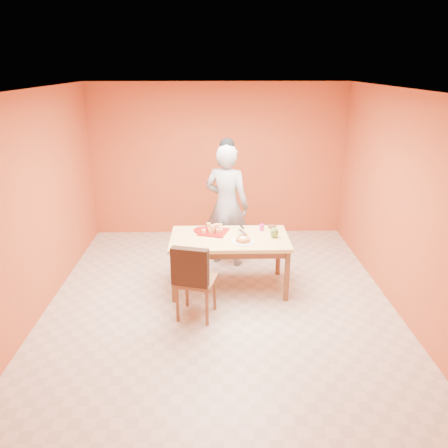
{
  "coord_description": "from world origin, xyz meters",
  "views": [
    {
      "loc": [
        -0.07,
        -5.17,
        2.97
      ],
      "look_at": [
        0.06,
        0.3,
        0.96
      ],
      "focal_mm": 35.0,
      "sensor_mm": 36.0,
      "label": 1
    }
  ],
  "objects_px": {
    "egg_ornament": "(274,233)",
    "checker_tin": "(272,227)",
    "pastry_platter": "(214,232)",
    "sponge_cake": "(243,240)",
    "magenta_glass": "(262,227)",
    "dining_table": "(230,243)",
    "red_dinner_plate": "(203,230)",
    "person": "(227,205)",
    "dining_chair": "(196,279)"
  },
  "relations": [
    {
      "from": "sponge_cake",
      "to": "red_dinner_plate",
      "type": "bearing_deg",
      "value": 141.76
    },
    {
      "from": "dining_chair",
      "to": "egg_ornament",
      "type": "xyz_separation_m",
      "value": [
        1.04,
        0.72,
        0.31
      ]
    },
    {
      "from": "dining_table",
      "to": "sponge_cake",
      "type": "distance_m",
      "value": 0.28
    },
    {
      "from": "dining_table",
      "to": "red_dinner_plate",
      "type": "xyz_separation_m",
      "value": [
        -0.36,
        0.24,
        0.1
      ]
    },
    {
      "from": "pastry_platter",
      "to": "red_dinner_plate",
      "type": "distance_m",
      "value": 0.16
    },
    {
      "from": "person",
      "to": "egg_ornament",
      "type": "relative_size",
      "value": 13.24
    },
    {
      "from": "person",
      "to": "checker_tin",
      "type": "relative_size",
      "value": 16.86
    },
    {
      "from": "sponge_cake",
      "to": "pastry_platter",
      "type": "bearing_deg",
      "value": 137.74
    },
    {
      "from": "pastry_platter",
      "to": "checker_tin",
      "type": "bearing_deg",
      "value": 11.66
    },
    {
      "from": "person",
      "to": "red_dinner_plate",
      "type": "height_order",
      "value": "person"
    },
    {
      "from": "person",
      "to": "pastry_platter",
      "type": "bearing_deg",
      "value": 95.4
    },
    {
      "from": "pastry_platter",
      "to": "checker_tin",
      "type": "distance_m",
      "value": 0.86
    },
    {
      "from": "egg_ornament",
      "to": "dining_chair",
      "type": "bearing_deg",
      "value": -143.06
    },
    {
      "from": "person",
      "to": "magenta_glass",
      "type": "distance_m",
      "value": 0.77
    },
    {
      "from": "magenta_glass",
      "to": "red_dinner_plate",
      "type": "bearing_deg",
      "value": -179.95
    },
    {
      "from": "person",
      "to": "pastry_platter",
      "type": "relative_size",
      "value": 5.22
    },
    {
      "from": "dining_chair",
      "to": "magenta_glass",
      "type": "bearing_deg",
      "value": 62.68
    },
    {
      "from": "red_dinner_plate",
      "to": "sponge_cake",
      "type": "xyz_separation_m",
      "value": [
        0.53,
        -0.42,
        0.03
      ]
    },
    {
      "from": "person",
      "to": "sponge_cake",
      "type": "distance_m",
      "value": 1.03
    },
    {
      "from": "person",
      "to": "egg_ornament",
      "type": "xyz_separation_m",
      "value": [
        0.62,
        -0.86,
        -0.11
      ]
    },
    {
      "from": "dining_chair",
      "to": "magenta_glass",
      "type": "distance_m",
      "value": 1.37
    },
    {
      "from": "red_dinner_plate",
      "to": "sponge_cake",
      "type": "height_order",
      "value": "sponge_cake"
    },
    {
      "from": "red_dinner_plate",
      "to": "magenta_glass",
      "type": "bearing_deg",
      "value": 0.05
    },
    {
      "from": "dining_chair",
      "to": "egg_ornament",
      "type": "bearing_deg",
      "value": 49.44
    },
    {
      "from": "egg_ornament",
      "to": "dining_table",
      "type": "bearing_deg",
      "value": 179.2
    },
    {
      "from": "egg_ornament",
      "to": "checker_tin",
      "type": "distance_m",
      "value": 0.38
    },
    {
      "from": "red_dinner_plate",
      "to": "egg_ornament",
      "type": "xyz_separation_m",
      "value": [
        0.97,
        -0.27,
        0.06
      ]
    },
    {
      "from": "dining_table",
      "to": "magenta_glass",
      "type": "height_order",
      "value": "magenta_glass"
    },
    {
      "from": "red_dinner_plate",
      "to": "egg_ornament",
      "type": "bearing_deg",
      "value": -15.86
    },
    {
      "from": "pastry_platter",
      "to": "checker_tin",
      "type": "relative_size",
      "value": 3.23
    },
    {
      "from": "pastry_platter",
      "to": "magenta_glass",
      "type": "height_order",
      "value": "magenta_glass"
    },
    {
      "from": "person",
      "to": "pastry_platter",
      "type": "xyz_separation_m",
      "value": [
        -0.2,
        -0.65,
        -0.17
      ]
    },
    {
      "from": "sponge_cake",
      "to": "magenta_glass",
      "type": "distance_m",
      "value": 0.51
    },
    {
      "from": "dining_chair",
      "to": "egg_ornament",
      "type": "relative_size",
      "value": 7.04
    },
    {
      "from": "dining_chair",
      "to": "person",
      "type": "height_order",
      "value": "person"
    },
    {
      "from": "dining_table",
      "to": "dining_chair",
      "type": "relative_size",
      "value": 1.59
    },
    {
      "from": "dining_table",
      "to": "pastry_platter",
      "type": "distance_m",
      "value": 0.3
    },
    {
      "from": "dining_chair",
      "to": "pastry_platter",
      "type": "relative_size",
      "value": 2.77
    },
    {
      "from": "sponge_cake",
      "to": "egg_ornament",
      "type": "bearing_deg",
      "value": 18.68
    },
    {
      "from": "person",
      "to": "egg_ornament",
      "type": "distance_m",
      "value": 1.06
    },
    {
      "from": "dining_table",
      "to": "red_dinner_plate",
      "type": "bearing_deg",
      "value": 146.03
    },
    {
      "from": "person",
      "to": "sponge_cake",
      "type": "xyz_separation_m",
      "value": [
        0.19,
        -1.01,
        -0.15
      ]
    },
    {
      "from": "person",
      "to": "red_dinner_plate",
      "type": "bearing_deg",
      "value": 81.93
    },
    {
      "from": "person",
      "to": "red_dinner_plate",
      "type": "xyz_separation_m",
      "value": [
        -0.35,
        -0.58,
        -0.18
      ]
    },
    {
      "from": "dining_chair",
      "to": "dining_table",
      "type": "bearing_deg",
      "value": 74.67
    },
    {
      "from": "egg_ornament",
      "to": "checker_tin",
      "type": "xyz_separation_m",
      "value": [
        0.02,
        0.38,
        -0.05
      ]
    },
    {
      "from": "dining_table",
      "to": "pastry_platter",
      "type": "relative_size",
      "value": 4.42
    },
    {
      "from": "pastry_platter",
      "to": "magenta_glass",
      "type": "xyz_separation_m",
      "value": [
        0.68,
        0.07,
        0.03
      ]
    },
    {
      "from": "dining_table",
      "to": "pastry_platter",
      "type": "bearing_deg",
      "value": 140.86
    },
    {
      "from": "red_dinner_plate",
      "to": "magenta_glass",
      "type": "height_order",
      "value": "magenta_glass"
    }
  ]
}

